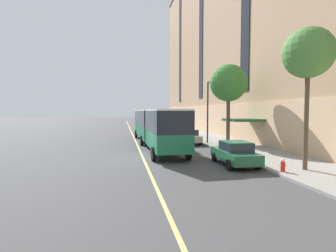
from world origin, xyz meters
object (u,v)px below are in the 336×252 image
parked_car_black_4 (164,127)px  street_tree_far_uptown (229,83)px  parked_car_green_2 (176,131)px  parked_car_green_0 (235,153)px  street_tree_mid_block (308,54)px  fire_hydrant (283,165)px  street_lamp (208,105)px  parked_car_silver_1 (188,136)px  city_bus (154,125)px

parked_car_black_4 → street_tree_far_uptown: size_ratio=0.55×
street_tree_far_uptown → parked_car_green_2: bearing=108.8°
parked_car_green_0 → parked_car_black_4: size_ratio=1.02×
parked_car_black_4 → street_tree_mid_block: size_ratio=0.54×
street_tree_far_uptown → fire_hydrant: size_ratio=10.97×
parked_car_black_4 → street_tree_far_uptown: bearing=-79.9°
fire_hydrant → street_lamp: bearing=89.6°
street_tree_far_uptown → street_tree_mid_block: bearing=-90.0°
parked_car_green_0 → parked_car_green_2: 18.24m
parked_car_green_2 → parked_car_black_4: 9.32m
parked_car_green_0 → street_tree_far_uptown: bearing=69.9°
street_tree_far_uptown → street_lamp: size_ratio=1.24×
parked_car_silver_1 → fire_hydrant: (1.75, -14.08, -0.29)m
parked_car_green_2 → parked_car_black_4: size_ratio=0.98×
city_bus → parked_car_green_0: city_bus is taller
parked_car_green_2 → fire_hydrant: parked_car_green_2 is taller
city_bus → street_lamp: (5.59, -0.34, 1.99)m
parked_car_silver_1 → street_lamp: street_lamp is taller
parked_car_green_0 → street_tree_far_uptown: 10.66m
city_bus → parked_car_green_2: 8.62m
parked_car_green_0 → fire_hydrant: 3.17m
parked_car_green_0 → street_tree_mid_block: size_ratio=0.56×
city_bus → parked_car_black_4: size_ratio=4.49×
fire_hydrant → street_tree_far_uptown: bearing=82.1°
parked_car_green_0 → parked_car_silver_1: (-0.17, 11.34, -0.00)m
parked_car_silver_1 → street_tree_mid_block: (3.32, -13.80, 5.88)m
parked_car_green_0 → street_lamp: bearing=80.7°
parked_car_green_0 → city_bus: bearing=110.2°
parked_car_black_4 → fire_hydrant: 30.35m
parked_car_green_0 → street_tree_mid_block: street_tree_mid_block is taller
parked_car_green_2 → street_tree_mid_block: bearing=-81.0°
parked_car_green_2 → fire_hydrant: bearing=-85.3°
city_bus → street_lamp: 5.94m
fire_hydrant → street_tree_mid_block: bearing=10.0°
parked_car_black_4 → street_lamp: bearing=-83.8°
city_bus → fire_hydrant: (5.49, -13.34, -1.61)m
street_tree_mid_block → parked_car_green_0: bearing=142.1°
parked_car_green_0 → parked_car_green_2: size_ratio=1.05×
parked_car_green_0 → parked_car_green_2: same height
parked_car_silver_1 → fire_hydrant: bearing=-82.9°
parked_car_green_2 → street_lamp: 8.82m
street_lamp → parked_car_black_4: bearing=96.2°
parked_car_silver_1 → street_tree_far_uptown: 6.90m
parked_car_silver_1 → parked_car_black_4: same height
parked_car_green_0 → fire_hydrant: bearing=-59.9°
city_bus → parked_car_green_0: (3.90, -10.60, -1.32)m
parked_car_green_2 → parked_car_black_4: same height
street_tree_far_uptown → fire_hydrant: street_tree_far_uptown is taller
parked_car_green_2 → street_lamp: size_ratio=0.67×
parked_car_green_0 → street_lamp: size_ratio=0.70×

